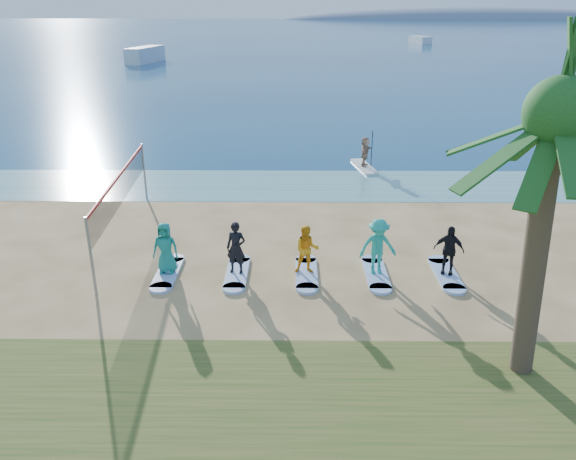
{
  "coord_description": "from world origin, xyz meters",
  "views": [
    {
      "loc": [
        0.22,
        -15.53,
        8.23
      ],
      "look_at": [
        0.04,
        2.0,
        1.1
      ],
      "focal_mm": 35.0,
      "sensor_mm": 36.0,
      "label": 1
    }
  ],
  "objects_px": {
    "paddleboard": "(364,167)",
    "boat_offshore_b": "(420,44)",
    "palm_tree": "(561,116)",
    "surfboard_3": "(376,274)",
    "surfboard_1": "(237,273)",
    "surfboard_2": "(306,273)",
    "student_2": "(307,250)",
    "surfboard_0": "(168,273)",
    "student_1": "(236,248)",
    "surfboard_4": "(446,274)",
    "student_3": "(378,246)",
    "student_0": "(165,248)",
    "volleyball_net": "(121,189)",
    "paddleboarder": "(365,152)",
    "student_4": "(449,250)",
    "boat_offshore_a": "(146,62)"
  },
  "relations": [
    {
      "from": "boat_offshore_a",
      "to": "student_4",
      "type": "distance_m",
      "value": 74.18
    },
    {
      "from": "paddleboard",
      "to": "surfboard_1",
      "type": "relative_size",
      "value": 1.36
    },
    {
      "from": "surfboard_2",
      "to": "student_3",
      "type": "xyz_separation_m",
      "value": [
        2.27,
        0.0,
        0.97
      ]
    },
    {
      "from": "surfboard_1",
      "to": "surfboard_2",
      "type": "distance_m",
      "value": 2.27
    },
    {
      "from": "surfboard_2",
      "to": "surfboard_4",
      "type": "bearing_deg",
      "value": 0.0
    },
    {
      "from": "surfboard_4",
      "to": "student_3",
      "type": "bearing_deg",
      "value": 180.0
    },
    {
      "from": "student_3",
      "to": "surfboard_3",
      "type": "bearing_deg",
      "value": 0.0
    },
    {
      "from": "paddleboarder",
      "to": "student_1",
      "type": "height_order",
      "value": "student_1"
    },
    {
      "from": "boat_offshore_a",
      "to": "student_4",
      "type": "relative_size",
      "value": 5.25
    },
    {
      "from": "palm_tree",
      "to": "student_2",
      "type": "xyz_separation_m",
      "value": [
        -4.87,
        5.16,
        -5.24
      ]
    },
    {
      "from": "surfboard_2",
      "to": "student_3",
      "type": "distance_m",
      "value": 2.46
    },
    {
      "from": "boat_offshore_b",
      "to": "surfboard_1",
      "type": "height_order",
      "value": "boat_offshore_b"
    },
    {
      "from": "paddleboarder",
      "to": "student_4",
      "type": "relative_size",
      "value": 0.94
    },
    {
      "from": "paddleboard",
      "to": "paddleboarder",
      "type": "relative_size",
      "value": 1.95
    },
    {
      "from": "surfboard_3",
      "to": "student_4",
      "type": "distance_m",
      "value": 2.42
    },
    {
      "from": "paddleboarder",
      "to": "boat_offshore_b",
      "type": "distance_m",
      "value": 100.36
    },
    {
      "from": "volleyball_net",
      "to": "boat_offshore_b",
      "type": "height_order",
      "value": "volleyball_net"
    },
    {
      "from": "boat_offshore_a",
      "to": "surfboard_1",
      "type": "relative_size",
      "value": 3.88
    },
    {
      "from": "volleyball_net",
      "to": "surfboard_2",
      "type": "distance_m",
      "value": 7.67
    },
    {
      "from": "boat_offshore_a",
      "to": "surfboard_0",
      "type": "height_order",
      "value": "boat_offshore_a"
    },
    {
      "from": "boat_offshore_b",
      "to": "student_1",
      "type": "distance_m",
      "value": 114.11
    },
    {
      "from": "boat_offshore_b",
      "to": "surfboard_4",
      "type": "bearing_deg",
      "value": -115.46
    },
    {
      "from": "boat_offshore_b",
      "to": "surfboard_2",
      "type": "distance_m",
      "value": 113.56
    },
    {
      "from": "paddleboarder",
      "to": "surfboard_2",
      "type": "distance_m",
      "value": 13.23
    },
    {
      "from": "boat_offshore_b",
      "to": "surfboard_0",
      "type": "distance_m",
      "value": 114.7
    },
    {
      "from": "paddleboard",
      "to": "student_0",
      "type": "distance_m",
      "value": 15.03
    },
    {
      "from": "student_1",
      "to": "surfboard_4",
      "type": "height_order",
      "value": "student_1"
    },
    {
      "from": "paddleboard",
      "to": "student_4",
      "type": "bearing_deg",
      "value": -94.82
    },
    {
      "from": "surfboard_1",
      "to": "student_2",
      "type": "bearing_deg",
      "value": 0.0
    },
    {
      "from": "paddleboard",
      "to": "boat_offshore_b",
      "type": "xyz_separation_m",
      "value": [
        23.24,
        97.63,
        -0.06
      ]
    },
    {
      "from": "palm_tree",
      "to": "student_1",
      "type": "bearing_deg",
      "value": 144.16
    },
    {
      "from": "student_0",
      "to": "palm_tree",
      "type": "bearing_deg",
      "value": -24.32
    },
    {
      "from": "paddleboard",
      "to": "paddleboarder",
      "type": "bearing_deg",
      "value": 0.0
    },
    {
      "from": "paddleboard",
      "to": "surfboard_3",
      "type": "relative_size",
      "value": 1.36
    },
    {
      "from": "volleyball_net",
      "to": "student_1",
      "type": "xyz_separation_m",
      "value": [
        4.49,
        -3.13,
        -0.96
      ]
    },
    {
      "from": "student_2",
      "to": "surfboard_4",
      "type": "bearing_deg",
      "value": -1.09
    },
    {
      "from": "palm_tree",
      "to": "surfboard_3",
      "type": "xyz_separation_m",
      "value": [
        -2.61,
        5.16,
        -6.09
      ]
    },
    {
      "from": "surfboard_1",
      "to": "student_3",
      "type": "relative_size",
      "value": 1.19
    },
    {
      "from": "student_0",
      "to": "student_1",
      "type": "bearing_deg",
      "value": 4.41
    },
    {
      "from": "student_4",
      "to": "surfboard_4",
      "type": "bearing_deg",
      "value": 0.0
    },
    {
      "from": "surfboard_0",
      "to": "student_4",
      "type": "height_order",
      "value": "student_4"
    },
    {
      "from": "palm_tree",
      "to": "surfboard_2",
      "type": "relative_size",
      "value": 3.36
    },
    {
      "from": "surfboard_0",
      "to": "surfboard_1",
      "type": "bearing_deg",
      "value": 0.0
    },
    {
      "from": "paddleboard",
      "to": "student_3",
      "type": "height_order",
      "value": "student_3"
    },
    {
      "from": "surfboard_2",
      "to": "student_2",
      "type": "bearing_deg",
      "value": 0.0
    },
    {
      "from": "surfboard_0",
      "to": "boat_offshore_a",
      "type": "bearing_deg",
      "value": 104.36
    },
    {
      "from": "palm_tree",
      "to": "surfboard_0",
      "type": "bearing_deg",
      "value": 151.26
    },
    {
      "from": "volleyball_net",
      "to": "student_4",
      "type": "relative_size",
      "value": 5.58
    },
    {
      "from": "paddleboarder",
      "to": "student_3",
      "type": "xyz_separation_m",
      "value": [
        -1.09,
        -12.77,
        0.13
      ]
    },
    {
      "from": "palm_tree",
      "to": "surfboard_1",
      "type": "relative_size",
      "value": 3.36
    }
  ]
}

